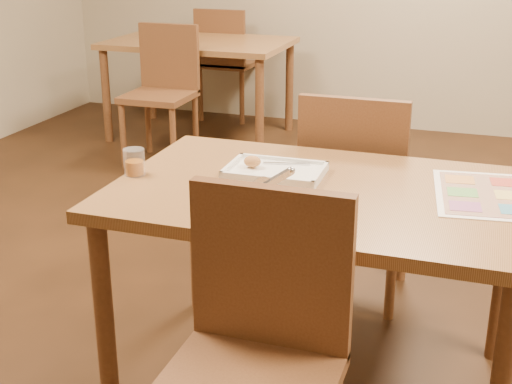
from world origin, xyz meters
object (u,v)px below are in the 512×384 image
(pizza, at_px, (258,200))
(pizza_cutter, at_px, (272,182))
(plate, at_px, (256,206))
(menu, at_px, (486,194))
(bg_chair_near, at_px, (164,76))
(appetizer_tray, at_px, (273,172))
(glass_tumbler, at_px, (134,164))
(chair_near, at_px, (260,326))
(bg_table, at_px, (199,52))
(chair_far, at_px, (355,176))
(bg_chair_far, at_px, (224,51))
(dining_table, at_px, (319,213))

(pizza, bearing_deg, pizza_cutter, 36.75)
(plate, bearing_deg, menu, 27.27)
(bg_chair_near, height_order, plate, bg_chair_near)
(pizza, xyz_separation_m, appetizer_tray, (-0.05, 0.30, -0.01))
(bg_chair_near, xyz_separation_m, pizza_cutter, (1.50, -2.39, 0.23))
(bg_chair_near, distance_m, plate, 2.83)
(bg_chair_near, distance_m, glass_tumbler, 2.48)
(chair_near, relative_size, pizza, 2.28)
(chair_near, relative_size, appetizer_tray, 1.46)
(bg_table, distance_m, menu, 3.42)
(chair_far, height_order, appetizer_tray, chair_far)
(bg_chair_far, relative_size, menu, 1.11)
(bg_chair_near, distance_m, appetizer_tray, 2.56)
(pizza, xyz_separation_m, menu, (0.63, 0.32, -0.02))
(chair_far, xyz_separation_m, bg_table, (-1.60, 2.20, 0.07))
(chair_far, distance_m, appetizer_tray, 0.58)
(bg_chair_far, bearing_deg, dining_table, 115.85)
(plate, distance_m, appetizer_tray, 0.30)
(glass_tumbler, bearing_deg, appetizer_tray, 18.39)
(bg_chair_far, height_order, pizza_cutter, bg_chair_far)
(bg_chair_near, relative_size, glass_tumbler, 5.32)
(chair_far, relative_size, bg_table, 0.36)
(bg_chair_far, xyz_separation_m, pizza_cutter, (1.50, -3.50, 0.23))
(appetizer_tray, bearing_deg, glass_tumbler, -161.61)
(plate, bearing_deg, pizza_cutter, 35.87)
(bg_chair_near, relative_size, bg_chair_far, 1.00)
(pizza, bearing_deg, bg_chair_far, 112.63)
(chair_near, xyz_separation_m, chair_far, (-0.00, 1.20, 0.00))
(chair_near, height_order, chair_far, same)
(pizza, bearing_deg, bg_chair_near, 121.27)
(bg_table, bearing_deg, appetizer_tray, -62.42)
(bg_chair_near, height_order, appetizer_tray, bg_chair_near)
(chair_near, distance_m, bg_table, 3.76)
(plate, bearing_deg, bg_chair_near, 121.14)
(plate, height_order, glass_tumbler, glass_tumbler)
(chair_near, xyz_separation_m, bg_table, (-1.60, 3.40, 0.07))
(chair_far, xyz_separation_m, appetizer_tray, (-0.18, -0.52, 0.17))
(bg_chair_near, bearing_deg, bg_table, 90.00)
(chair_far, xyz_separation_m, bg_chair_far, (-1.60, 2.70, 0.00))
(chair_near, height_order, pizza_cutter, chair_near)
(bg_table, height_order, pizza_cutter, pizza_cutter)
(plate, height_order, appetizer_tray, appetizer_tray)
(bg_table, distance_m, pizza, 3.36)
(dining_table, bearing_deg, appetizer_tray, 156.35)
(bg_chair_near, relative_size, plate, 1.92)
(pizza, height_order, menu, pizza)
(chair_near, xyz_separation_m, plate, (-0.14, 0.38, 0.16))
(dining_table, height_order, bg_chair_far, bg_chair_far)
(chair_near, xyz_separation_m, pizza, (-0.13, 0.38, 0.18))
(appetizer_tray, xyz_separation_m, glass_tumbler, (-0.44, -0.15, 0.03))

